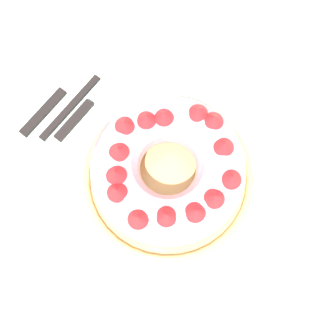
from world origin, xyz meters
TOP-DOWN VIEW (x-y plane):
  - ground_plane at (0.00, 0.00)m, footprint 8.00×8.00m
  - dining_table at (0.00, 0.00)m, footprint 1.48×1.17m
  - serving_dish at (-0.01, 0.02)m, footprint 0.29×0.29m
  - bundt_cake at (-0.01, 0.02)m, footprint 0.25×0.25m
  - fork at (-0.23, 0.06)m, footprint 0.02×0.22m
  - serving_knife at (-0.26, 0.03)m, footprint 0.02×0.24m
  - cake_knife at (-0.21, 0.05)m, footprint 0.02×0.20m
  - napkin at (0.25, 0.07)m, footprint 0.18×0.14m

SIDE VIEW (x-z plane):
  - ground_plane at x=0.00m, z-range 0.00..0.00m
  - dining_table at x=0.00m, z-range 0.31..1.08m
  - napkin at x=0.25m, z-range 0.77..0.78m
  - serving_knife at x=-0.26m, z-range 0.77..0.78m
  - fork at x=-0.23m, z-range 0.77..0.78m
  - cake_knife at x=-0.21m, z-range 0.77..0.78m
  - serving_dish at x=-0.01m, z-range 0.77..0.79m
  - bundt_cake at x=-0.01m, z-range 0.78..0.88m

